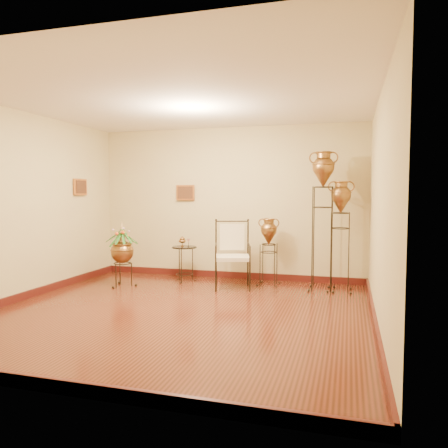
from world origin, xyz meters
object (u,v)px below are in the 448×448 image
(planter_urn, at_px, (122,249))
(side_table, at_px, (184,263))
(amphora_tall, at_px, (323,219))
(amphora_mid, at_px, (340,235))
(armchair, at_px, (232,255))

(planter_urn, bearing_deg, side_table, 36.60)
(amphora_tall, relative_size, planter_urn, 2.00)
(amphora_mid, bearing_deg, amphora_tall, 175.85)
(planter_urn, relative_size, side_table, 1.42)
(planter_urn, bearing_deg, amphora_tall, 10.92)
(planter_urn, bearing_deg, armchair, 10.21)
(amphora_tall, height_order, side_table, amphora_tall)
(side_table, bearing_deg, armchair, -18.02)
(amphora_tall, distance_m, planter_urn, 3.40)
(amphora_mid, height_order, armchair, amphora_mid)
(amphora_mid, xyz_separation_m, planter_urn, (-3.58, -0.62, -0.28))
(amphora_mid, bearing_deg, planter_urn, -170.24)
(amphora_tall, relative_size, armchair, 2.02)
(armchair, distance_m, side_table, 1.06)
(amphora_mid, relative_size, side_table, 2.25)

